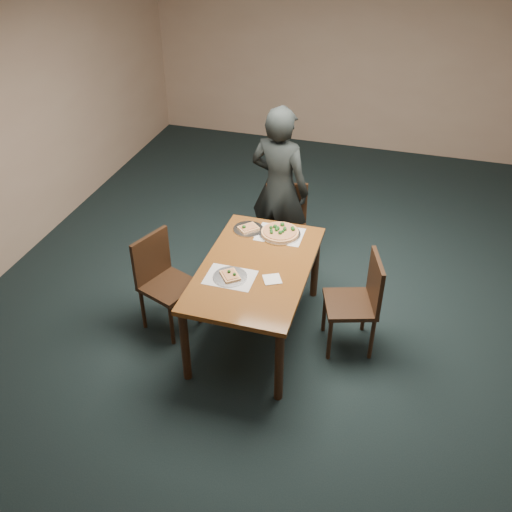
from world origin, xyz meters
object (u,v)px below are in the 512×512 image
(slice_plate_near, at_px, (230,276))
(dining_table, at_px, (256,274))
(chair_right, at_px, (360,298))
(diner, at_px, (279,189))
(chair_far, at_px, (286,223))
(slice_plate_far, at_px, (248,228))
(chair_left, at_px, (162,277))
(pizza_pan, at_px, (280,232))

(slice_plate_near, bearing_deg, dining_table, 54.11)
(slice_plate_near, bearing_deg, chair_right, 17.43)
(diner, height_order, slice_plate_near, diner)
(chair_far, xyz_separation_m, slice_plate_far, (-0.23, -0.58, 0.25))
(dining_table, bearing_deg, chair_left, -173.85)
(chair_right, distance_m, slice_plate_far, 1.22)
(chair_far, bearing_deg, dining_table, -105.69)
(chair_left, xyz_separation_m, diner, (0.74, 1.28, 0.34))
(pizza_pan, bearing_deg, diner, 105.23)
(dining_table, distance_m, diner, 1.21)
(chair_left, relative_size, pizza_pan, 2.41)
(chair_far, height_order, chair_right, same)
(diner, bearing_deg, chair_right, 145.65)
(chair_far, bearing_deg, pizza_pan, -98.44)
(pizza_pan, height_order, slice_plate_far, pizza_pan)
(diner, bearing_deg, chair_left, 73.04)
(dining_table, bearing_deg, pizza_pan, 82.46)
(chair_right, height_order, diner, diner)
(chair_right, height_order, pizza_pan, chair_right)
(chair_far, distance_m, chair_right, 1.34)
(dining_table, height_order, pizza_pan, pizza_pan)
(diner, bearing_deg, dining_table, 108.20)
(chair_right, bearing_deg, slice_plate_far, -128.30)
(dining_table, distance_m, pizza_pan, 0.55)
(dining_table, height_order, chair_right, chair_right)
(chair_left, xyz_separation_m, chair_right, (1.73, 0.20, 0.00))
(chair_far, bearing_deg, chair_left, -140.96)
(slice_plate_near, bearing_deg, slice_plate_far, 95.76)
(slice_plate_near, xyz_separation_m, slice_plate_far, (-0.08, 0.74, -0.00))
(chair_far, bearing_deg, slice_plate_far, -127.28)
(dining_table, relative_size, diner, 0.87)
(chair_left, relative_size, chair_right, 1.00)
(chair_right, height_order, slice_plate_far, chair_right)
(chair_far, distance_m, chair_left, 1.46)
(chair_far, height_order, slice_plate_near, chair_far)
(pizza_pan, bearing_deg, slice_plate_near, -106.87)
(dining_table, bearing_deg, slice_plate_near, -125.89)
(pizza_pan, xyz_separation_m, slice_plate_far, (-0.30, -0.00, -0.01))
(chair_left, bearing_deg, pizza_pan, -35.00)
(chair_right, relative_size, pizza_pan, 2.41)
(chair_left, height_order, slice_plate_far, chair_left)
(chair_right, bearing_deg, chair_far, -156.01)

